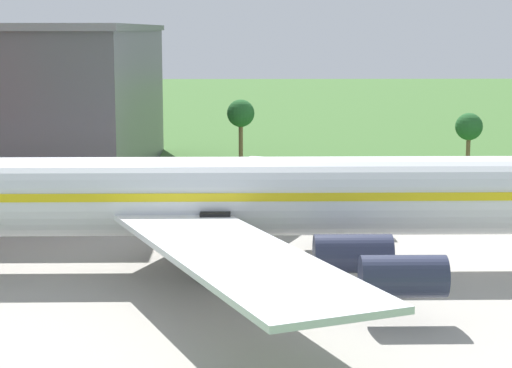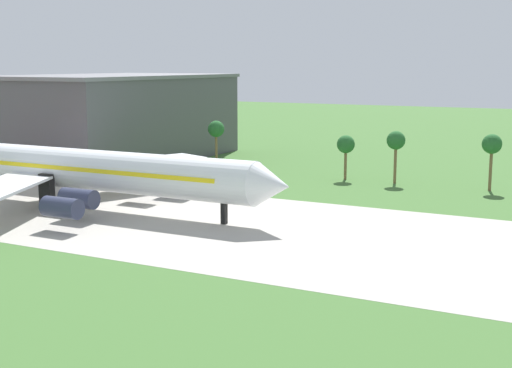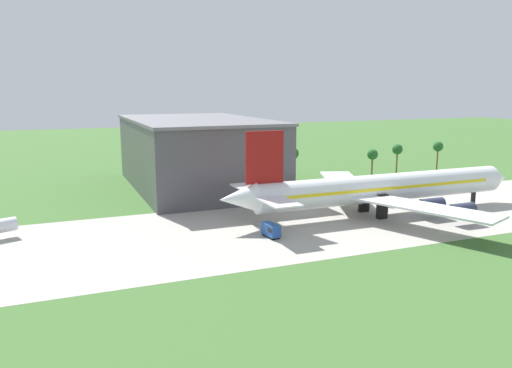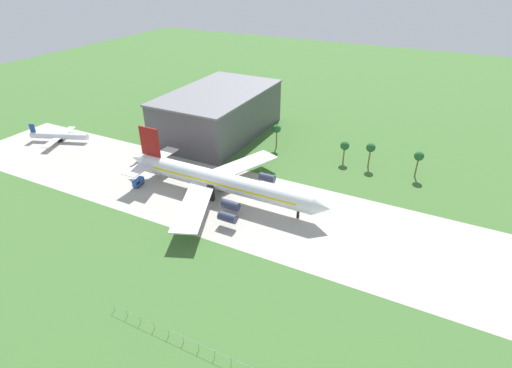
{
  "view_description": "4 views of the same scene",
  "coord_description": "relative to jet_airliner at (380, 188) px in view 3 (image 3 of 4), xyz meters",
  "views": [
    {
      "loc": [
        -44.48,
        -73.66,
        19.8
      ],
      "look_at": [
        -42.95,
        0.94,
        7.29
      ],
      "focal_mm": 65.0,
      "sensor_mm": 36.0,
      "label": 1
    },
    {
      "loc": [
        35.22,
        -86.84,
        23.04
      ],
      "look_at": [
        -10.28,
        0.94,
        6.29
      ],
      "focal_mm": 50.0,
      "sensor_mm": 36.0,
      "label": 2
    },
    {
      "loc": [
        -114.23,
        -93.25,
        28.97
      ],
      "look_at": [
        -75.63,
        0.94,
        9.52
      ],
      "focal_mm": 35.0,
      "sensor_mm": 36.0,
      "label": 3
    },
    {
      "loc": [
        20.45,
        -99.84,
        73.35
      ],
      "look_at": [
        -32.69,
        5.0,
        6.0
      ],
      "focal_mm": 28.0,
      "sensor_mm": 36.0,
      "label": 4
    }
  ],
  "objects": [
    {
      "name": "palm_tree_row",
      "position": [
        58.98,
        46.13,
        1.52
      ],
      "size": [
        121.39,
        3.6,
        10.75
      ],
      "color": "brown",
      "rests_on": "ground_plane"
    },
    {
      "name": "baggage_tug",
      "position": [
        -31.04,
        -7.22,
        -4.77
      ],
      "size": [
        2.47,
        4.91,
        2.72
      ],
      "color": "black",
      "rests_on": "ground_plane"
    },
    {
      "name": "terminal_building",
      "position": [
        -30.47,
        48.97,
        3.99
      ],
      "size": [
        36.72,
        61.2,
        20.4
      ],
      "color": "#47474C",
      "rests_on": "ground_plane"
    },
    {
      "name": "jet_airliner",
      "position": [
        0.0,
        0.0,
        0.0
      ],
      "size": [
        78.59,
        61.86,
        20.5
      ],
      "color": "white",
      "rests_on": "ground_plane"
    }
  ]
}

